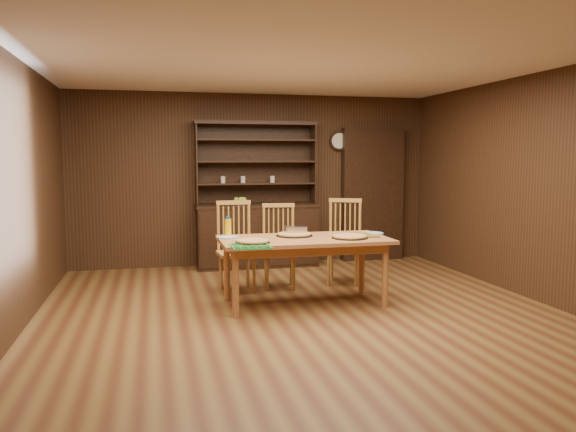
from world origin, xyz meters
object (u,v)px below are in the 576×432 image
object	(u,v)px
chair_left	(236,243)
chair_center	(279,243)
china_hutch	(257,227)
dining_table	(304,245)
chair_right	(344,238)
juice_bottle	(228,227)

from	to	relation	value
chair_left	chair_center	xyz separation A→B (m)	(0.56, 0.05, -0.03)
china_hutch	chair_center	world-z (taller)	china_hutch
china_hutch	dining_table	xyz separation A→B (m)	(0.11, -2.29, 0.07)
chair_center	chair_right	distance (m)	0.88
chair_left	chair_center	world-z (taller)	chair_left
chair_left	chair_right	xyz separation A→B (m)	(1.44, 0.08, -0.00)
chair_center	chair_right	size ratio (longest dim) A/B	0.96
chair_center	chair_right	xyz separation A→B (m)	(0.88, 0.03, 0.03)
china_hutch	dining_table	world-z (taller)	china_hutch
china_hutch	chair_left	xyz separation A→B (m)	(-0.53, -1.44, -0.01)
dining_table	chair_right	xyz separation A→B (m)	(0.80, 0.93, -0.08)
dining_table	chair_right	distance (m)	1.23
chair_right	chair_left	bearing A→B (deg)	-152.29
chair_right	juice_bottle	world-z (taller)	chair_right
chair_left	chair_right	size ratio (longest dim) A/B	1.00
dining_table	chair_center	distance (m)	0.92
chair_center	chair_right	world-z (taller)	chair_right
chair_left	chair_right	distance (m)	1.45
chair_left	juice_bottle	size ratio (longest dim) A/B	4.80
chair_center	dining_table	bearing A→B (deg)	-76.67
china_hutch	chair_center	bearing A→B (deg)	-88.79
china_hutch	chair_center	distance (m)	1.39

